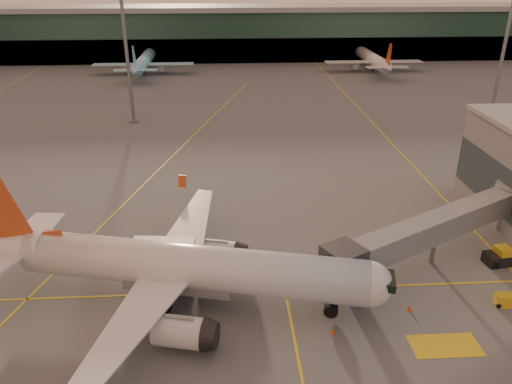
{
  "coord_description": "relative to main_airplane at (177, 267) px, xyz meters",
  "views": [
    {
      "loc": [
        -0.52,
        -36.84,
        30.25
      ],
      "look_at": [
        2.84,
        18.22,
        5.0
      ],
      "focal_mm": 35.0,
      "sensor_mm": 36.0,
      "label": 1
    }
  ],
  "objects": [
    {
      "name": "mast_west_near",
      "position": [
        -14.46,
        62.29,
        10.85
      ],
      "size": [
        2.4,
        2.4,
        25.6
      ],
      "color": "slate",
      "rests_on": "ground"
    },
    {
      "name": "ground",
      "position": [
        5.54,
        -3.71,
        -4.01
      ],
      "size": [
        600.0,
        600.0,
        0.0
      ],
      "primitive_type": "plane",
      "color": "#4C4F54",
      "rests_on": "ground"
    },
    {
      "name": "taxi_markings",
      "position": [
        -1.78,
        40.78,
        -4.01
      ],
      "size": [
        100.12,
        173.0,
        0.01
      ],
      "color": "gold",
      "rests_on": "ground"
    },
    {
      "name": "mast_east_near",
      "position": [
        60.54,
        58.29,
        10.85
      ],
      "size": [
        2.4,
        2.4,
        25.6
      ],
      "color": "slate",
      "rests_on": "ground"
    },
    {
      "name": "main_airplane",
      "position": [
        0.0,
        0.0,
        0.0
      ],
      "size": [
        40.45,
        36.82,
        12.34
      ],
      "rotation": [
        0.0,
        0.0,
        -0.23
      ],
      "color": "silver",
      "rests_on": "ground"
    },
    {
      "name": "pushback_tug",
      "position": [
        35.11,
        4.78,
        -3.21
      ],
      "size": [
        4.04,
        2.53,
        1.96
      ],
      "rotation": [
        0.0,
        0.0,
        0.13
      ],
      "color": "black",
      "rests_on": "ground"
    },
    {
      "name": "cone_nose",
      "position": [
        22.09,
        -2.7,
        -3.74
      ],
      "size": [
        0.44,
        0.44,
        0.56
      ],
      "color": "#E6420C",
      "rests_on": "ground"
    },
    {
      "name": "terminal",
      "position": [
        5.54,
        138.08,
        4.75
      ],
      "size": [
        400.0,
        20.0,
        17.6
      ],
      "color": "#19382D",
      "rests_on": "ground"
    },
    {
      "name": "catering_truck",
      "position": [
        -1.66,
        3.18,
        -1.25
      ],
      "size": [
        6.49,
        3.4,
        4.86
      ],
      "rotation": [
        0.0,
        0.0,
        -0.1
      ],
      "color": "red",
      "rests_on": "ground"
    },
    {
      "name": "jet_bridge",
      "position": [
        28.74,
        6.22,
        0.24
      ],
      "size": [
        28.32,
        17.67,
        6.03
      ],
      "color": "slate",
      "rests_on": "ground"
    },
    {
      "name": "gpu_cart",
      "position": [
        31.66,
        -2.55,
        -3.43
      ],
      "size": [
        2.22,
        1.56,
        1.19
      ],
      "rotation": [
        0.0,
        0.0,
        -0.18
      ],
      "color": "gold",
      "rests_on": "ground"
    },
    {
      "name": "cone_wing_left",
      "position": [
        -1.15,
        18.21,
        -3.71
      ],
      "size": [
        0.48,
        0.48,
        0.62
      ],
      "color": "#E6420C",
      "rests_on": "ground"
    },
    {
      "name": "distant_aircraft_row",
      "position": [
        -48.21,
        114.29,
        -4.01
      ],
      "size": [
        225.0,
        34.0,
        13.0
      ],
      "color": "#8ED5ED",
      "rests_on": "ground"
    },
    {
      "name": "cone_fwd",
      "position": [
        14.05,
        -5.57,
        -3.75
      ],
      "size": [
        0.42,
        0.42,
        0.53
      ],
      "color": "#E6420C",
      "rests_on": "ground"
    }
  ]
}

